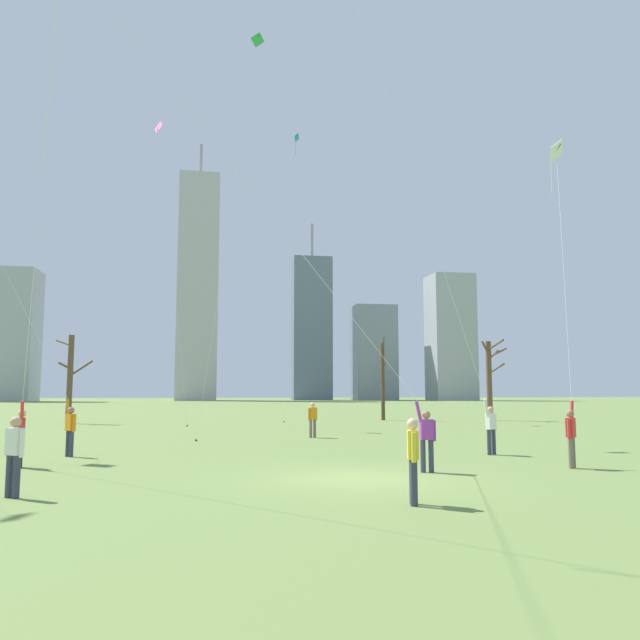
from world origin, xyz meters
The scene contains 20 objects.
ground_plane centered at (0.00, 0.00, 0.00)m, with size 400.00×400.00×0.00m, color olive.
kite_flyer_foreground_right_white centered at (6.52, 1.44, 2.03)m, with size 2.52×3.87×11.02m.
kite_flyer_far_back_blue centered at (4.72, 4.31, 3.15)m, with size 7.60×5.04×16.72m.
kite_flyer_midfield_right_red centered at (-1.82, -0.20, 5.43)m, with size 15.26×4.21×18.45m.
kite_flyer_midfield_center_yellow centered at (-8.68, 3.01, 2.62)m, with size 2.31×6.80×14.39m.
kite_flyer_foreground_left_orange centered at (-10.18, 7.94, 4.40)m, with size 10.18×6.95×18.57m.
bystander_strolling_midfield centered at (0.13, -3.77, 0.90)m, with size 0.27×0.50×1.62m.
bystander_far_off_by_trees centered at (-7.58, -1.65, 0.90)m, with size 0.43×0.36×1.62m.
bystander_watching_nearby centered at (1.00, 13.93, 0.90)m, with size 0.47×0.33×1.62m.
distant_kite_drifting_right_green centered at (-2.07, 14.46, 16.83)m, with size 2.99×2.33×20.10m.
distant_kite_drifting_left_pink centered at (-7.23, 26.13, 17.93)m, with size 2.73×2.20×20.10m.
distant_kite_high_overhead_teal centered at (2.43, 31.77, 18.87)m, with size 1.56×3.94×22.41m.
bare_tree_left_of_center centered at (16.70, 29.04, 3.23)m, with size 2.17×3.17×5.89m.
bare_tree_leftmost centered at (9.03, 30.97, 3.03)m, with size 0.93×1.88×6.18m.
bare_tree_right_of_center centered at (-13.02, 29.56, 3.08)m, with size 2.56×1.66×5.92m.
skyline_mid_tower_right centered at (-46.75, 129.48, 14.12)m, with size 11.81×9.63×28.25m.
skyline_tall_tower centered at (-7.18, 138.36, 26.97)m, with size 9.44×11.22×62.60m.
skyline_mid_tower_left centered at (20.85, 141.04, 17.90)m, with size 9.66×5.84×44.52m.
skyline_squat_block centered at (36.10, 138.75, 11.67)m, with size 10.26×9.13×23.35m.
skyline_short_annex centered at (52.61, 129.09, 14.96)m, with size 10.06×9.05×29.92m.
Camera 1 is at (-3.68, -15.62, 2.13)m, focal length 35.84 mm.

